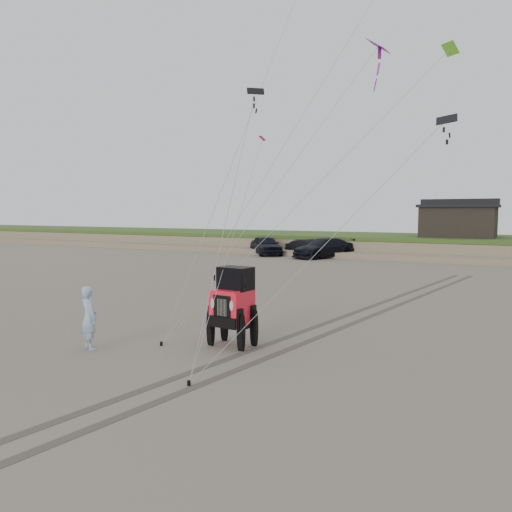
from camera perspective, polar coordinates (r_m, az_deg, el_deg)
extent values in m
plane|color=#6B6054|center=(13.29, -7.58, -12.20)|extent=(160.00, 160.00, 0.00)
cube|color=#7A6B54|center=(48.89, 19.87, 0.96)|extent=(160.00, 12.00, 1.40)
cube|color=#2D4719|center=(48.84, 19.90, 1.96)|extent=(160.00, 12.00, 0.35)
cube|color=#7A6B54|center=(42.53, 18.48, -0.17)|extent=(160.00, 3.50, 0.50)
cube|color=black|center=(47.52, 22.15, 3.59)|extent=(6.00, 5.00, 2.60)
cube|color=black|center=(47.52, 22.21, 5.31)|extent=(6.40, 5.40, 0.25)
cube|color=black|center=(47.52, 22.23, 5.76)|extent=(6.40, 1.20, 0.50)
imported|color=black|center=(45.74, 1.13, 1.23)|extent=(5.04, 5.20, 1.76)
imported|color=black|center=(44.81, 6.10, 0.94)|extent=(4.72, 2.72, 1.47)
imported|color=black|center=(43.14, 7.71, 0.92)|extent=(4.74, 6.33, 1.71)
imported|color=#7E9DC4|center=(15.13, -18.55, -6.72)|extent=(0.78, 0.65, 1.83)
cube|color=black|center=(17.03, -0.05, 18.32)|extent=(0.61, 0.54, 0.28)
cube|color=#5DC422|center=(19.69, 21.32, 21.20)|extent=(0.69, 0.82, 0.49)
cube|color=purple|center=(21.41, 13.81, 22.26)|extent=(0.71, 1.31, 0.56)
cube|color=#D51A42|center=(21.86, 0.72, 13.30)|extent=(0.47, 0.51, 0.23)
cube|color=black|center=(14.09, 20.96, 14.37)|extent=(0.55, 0.26, 0.31)
cylinder|color=black|center=(15.18, -10.77, -9.81)|extent=(0.08, 0.08, 0.12)
cylinder|color=black|center=(11.78, -7.69, -14.18)|extent=(0.08, 0.08, 0.12)
cube|color=#4C443D|center=(19.54, 10.53, -6.63)|extent=(4.42, 29.74, 0.01)
cube|color=#4C443D|center=(19.31, 12.80, -6.81)|extent=(4.42, 29.74, 0.01)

